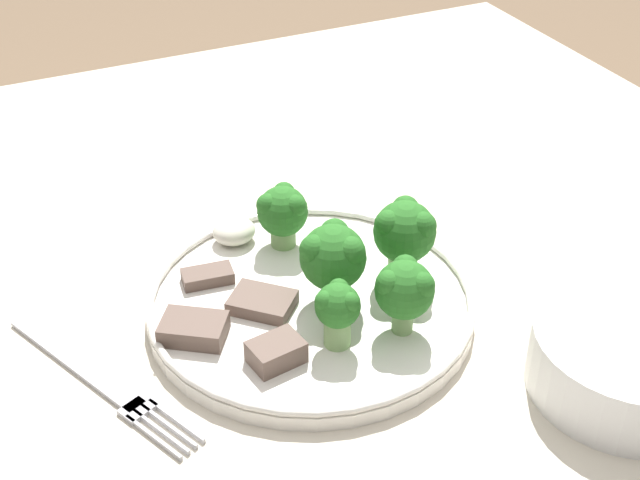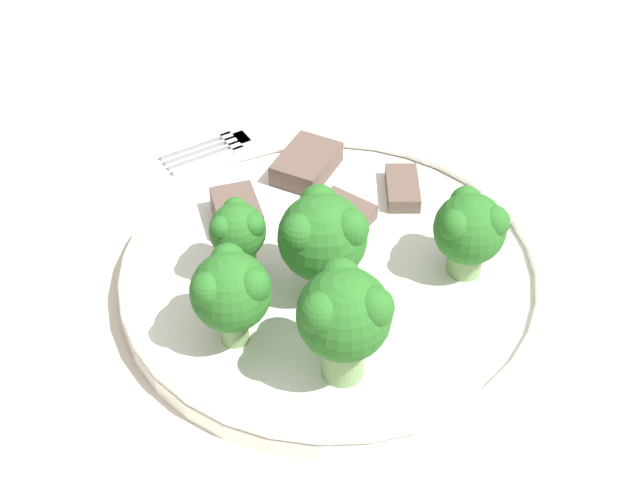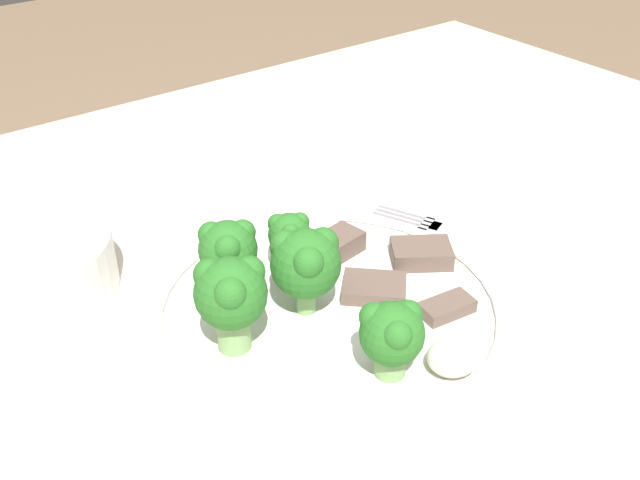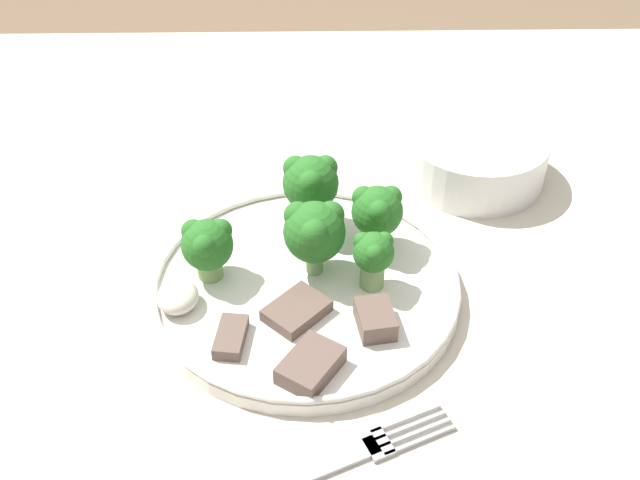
% 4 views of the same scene
% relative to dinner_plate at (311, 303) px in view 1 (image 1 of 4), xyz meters
% --- Properties ---
extents(table, '(1.16, 1.03, 0.77)m').
position_rel_dinner_plate_xyz_m(table, '(0.05, -0.03, -0.11)').
color(table, beige).
rests_on(table, ground_plane).
extents(dinner_plate, '(0.26, 0.26, 0.02)m').
position_rel_dinner_plate_xyz_m(dinner_plate, '(0.00, 0.00, 0.00)').
color(dinner_plate, white).
rests_on(dinner_plate, table).
extents(fork, '(0.10, 0.19, 0.00)m').
position_rel_dinner_plate_xyz_m(fork, '(0.17, 0.01, -0.01)').
color(fork, '#B2B2B7').
rests_on(fork, table).
extents(cream_bowl, '(0.14, 0.14, 0.05)m').
position_rel_dinner_plate_xyz_m(cream_bowl, '(-0.17, 0.17, 0.01)').
color(cream_bowl, white).
rests_on(cream_bowl, table).
extents(broccoli_floret_near_rim_left, '(0.05, 0.05, 0.07)m').
position_rel_dinner_plate_xyz_m(broccoli_floret_near_rim_left, '(-0.08, 0.01, 0.05)').
color(broccoli_floret_near_rim_left, '#7FA866').
rests_on(broccoli_floret_near_rim_left, dinner_plate).
extents(broccoli_floret_center_left, '(0.04, 0.04, 0.06)m').
position_rel_dinner_plate_xyz_m(broccoli_floret_center_left, '(-0.01, -0.08, 0.04)').
color(broccoli_floret_center_left, '#7FA866').
rests_on(broccoli_floret_center_left, dinner_plate).
extents(broccoli_floret_back_left, '(0.05, 0.05, 0.07)m').
position_rel_dinner_plate_xyz_m(broccoli_floret_back_left, '(-0.02, 0.01, 0.05)').
color(broccoli_floret_back_left, '#7FA866').
rests_on(broccoli_floret_back_left, dinner_plate).
extents(broccoli_floret_front_left, '(0.03, 0.03, 0.05)m').
position_rel_dinner_plate_xyz_m(broccoli_floret_front_left, '(0.00, 0.06, 0.04)').
color(broccoli_floret_front_left, '#7FA866').
rests_on(broccoli_floret_front_left, dinner_plate).
extents(broccoli_floret_center_back, '(0.05, 0.04, 0.06)m').
position_rel_dinner_plate_xyz_m(broccoli_floret_center_back, '(-0.05, 0.06, 0.04)').
color(broccoli_floret_center_back, '#7FA866').
rests_on(broccoli_floret_center_back, dinner_plate).
extents(meat_slice_front_slice, '(0.04, 0.03, 0.02)m').
position_rel_dinner_plate_xyz_m(meat_slice_front_slice, '(0.05, 0.05, 0.01)').
color(meat_slice_front_slice, brown).
rests_on(meat_slice_front_slice, dinner_plate).
extents(meat_slice_middle_slice, '(0.04, 0.03, 0.01)m').
position_rel_dinner_plate_xyz_m(meat_slice_middle_slice, '(0.07, -0.06, 0.01)').
color(meat_slice_middle_slice, brown).
rests_on(meat_slice_middle_slice, dinner_plate).
extents(meat_slice_rear_slice, '(0.06, 0.06, 0.01)m').
position_rel_dinner_plate_xyz_m(meat_slice_rear_slice, '(0.04, -0.01, 0.01)').
color(meat_slice_rear_slice, brown).
rests_on(meat_slice_rear_slice, dinner_plate).
extents(meat_slice_edge_slice, '(0.06, 0.05, 0.02)m').
position_rel_dinner_plate_xyz_m(meat_slice_edge_slice, '(0.10, 0.00, 0.01)').
color(meat_slice_edge_slice, brown).
rests_on(meat_slice_edge_slice, dinner_plate).
extents(sauce_dollop, '(0.04, 0.03, 0.02)m').
position_rel_dinner_plate_xyz_m(sauce_dollop, '(0.03, -0.10, 0.01)').
color(sauce_dollop, silver).
rests_on(sauce_dollop, dinner_plate).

